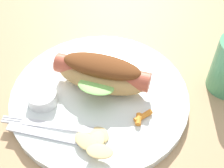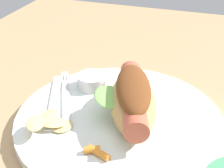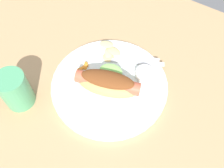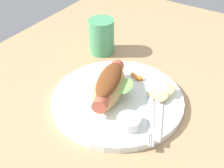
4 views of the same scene
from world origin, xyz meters
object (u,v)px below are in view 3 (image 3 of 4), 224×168
(hot_dog, at_px, (108,83))
(carrot_garnish, at_px, (84,67))
(plate, at_px, (110,84))
(sauce_ramekin, at_px, (145,74))
(knife, at_px, (132,57))
(drinking_cup, at_px, (15,90))
(fork, at_px, (136,62))
(chips_pile, at_px, (109,51))

(hot_dog, relative_size, carrot_garnish, 4.54)
(plate, relative_size, carrot_garnish, 8.19)
(sauce_ramekin, distance_m, knife, 0.07)
(knife, bearing_deg, drinking_cup, -145.07)
(sauce_ramekin, bearing_deg, knife, 146.89)
(plate, bearing_deg, drinking_cup, -135.99)
(knife, bearing_deg, fork, -50.07)
(plate, distance_m, sauce_ramekin, 0.09)
(fork, distance_m, chips_pile, 0.08)
(carrot_garnish, bearing_deg, knife, 48.88)
(plate, relative_size, fork, 2.22)
(plate, distance_m, knife, 0.11)
(sauce_ramekin, bearing_deg, carrot_garnish, -156.92)
(sauce_ramekin, relative_size, drinking_cup, 0.49)
(fork, distance_m, drinking_cup, 0.32)
(carrot_garnish, bearing_deg, sauce_ramekin, 23.08)
(plate, xyz_separation_m, drinking_cup, (-0.17, -0.16, 0.04))
(chips_pile, xyz_separation_m, carrot_garnish, (-0.03, -0.08, -0.01))
(plate, height_order, carrot_garnish, carrot_garnish)
(sauce_ramekin, bearing_deg, chips_pile, 172.75)
(plate, distance_m, chips_pile, 0.10)
(hot_dog, distance_m, knife, 0.13)
(hot_dog, bearing_deg, carrot_garnish, 148.83)
(plate, height_order, hot_dog, hot_dog)
(carrot_garnish, height_order, drinking_cup, drinking_cup)
(sauce_ramekin, relative_size, carrot_garnish, 1.31)
(sauce_ramekin, height_order, drinking_cup, drinking_cup)
(knife, xyz_separation_m, drinking_cup, (-0.17, -0.27, 0.03))
(plate, distance_m, hot_dog, 0.04)
(sauce_ramekin, xyz_separation_m, fork, (-0.04, 0.03, -0.01))
(hot_dog, xyz_separation_m, chips_pile, (-0.06, 0.10, -0.02))
(carrot_garnish, bearing_deg, plate, -0.40)
(plate, relative_size, hot_dog, 1.80)
(chips_pile, height_order, carrot_garnish, chips_pile)
(knife, bearing_deg, carrot_garnish, -153.30)
(fork, relative_size, chips_pile, 1.89)
(fork, height_order, carrot_garnish, carrot_garnish)
(fork, bearing_deg, hot_dog, -125.54)
(drinking_cup, bearing_deg, fork, 53.20)
(sauce_ramekin, xyz_separation_m, chips_pile, (-0.12, 0.02, -0.00))
(plate, relative_size, knife, 2.00)
(hot_dog, xyz_separation_m, sauce_ramekin, (0.06, 0.09, -0.02))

